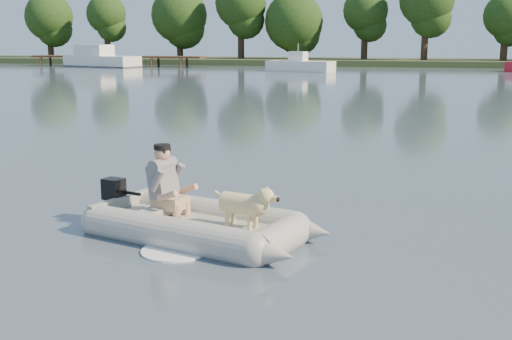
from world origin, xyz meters
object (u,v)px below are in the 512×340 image
(dinghy, at_px, (201,197))
(cabin_cruiser, at_px, (102,56))
(man, at_px, (164,179))
(motorboat, at_px, (300,58))
(dock, at_px, (117,61))
(dog, at_px, (241,207))

(dinghy, bearing_deg, cabin_cruiser, 134.78)
(man, xyz_separation_m, motorboat, (-5.86, 45.23, 0.37))
(cabin_cruiser, bearing_deg, dock, 72.24)
(dinghy, distance_m, cabin_cruiser, 56.96)
(dock, distance_m, dog, 58.16)
(cabin_cruiser, bearing_deg, man, -45.80)
(dock, relative_size, dinghy, 3.91)
(dinghy, relative_size, dog, 5.19)
(dock, xyz_separation_m, dog, (26.63, -51.70, -0.03))
(dock, height_order, cabin_cruiser, cabin_cruiser)
(dock, bearing_deg, cabin_cruiser, -124.12)
(dock, xyz_separation_m, cabin_cruiser, (-0.96, -1.42, 0.55))
(cabin_cruiser, bearing_deg, dog, -44.89)
(dinghy, height_order, motorboat, motorboat)
(dinghy, xyz_separation_m, cabin_cruiser, (-26.99, 50.15, 0.51))
(dinghy, xyz_separation_m, man, (-0.62, 0.24, 0.18))
(dock, bearing_deg, man, -63.67)
(motorboat, bearing_deg, dog, -66.71)
(dock, bearing_deg, dinghy, -63.22)
(man, height_order, dog, man)
(man, bearing_deg, dog, 0.00)
(man, bearing_deg, dock, 132.82)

